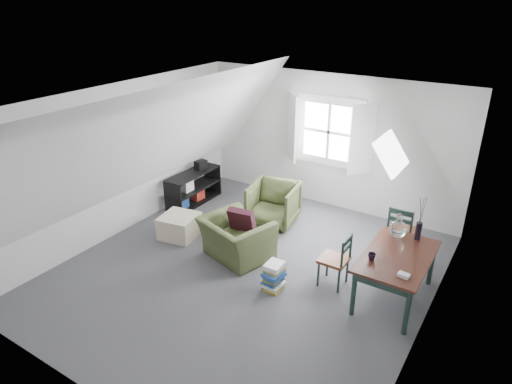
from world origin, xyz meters
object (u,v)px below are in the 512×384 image
Objects in this scene: armchair_far at (273,222)px; dining_chair_far at (401,231)px; dining_table at (397,261)px; dining_chair_near at (336,259)px; ottoman at (179,226)px; magazine_stack at (274,277)px; media_shelf at (192,190)px; armchair_near at (237,256)px.

armchair_far is 2.27m from dining_chair_far.
dining_table is 0.81m from dining_chair_near.
magazine_stack is (2.09, -0.43, 0.01)m from ottoman.
dining_chair_far is 0.72× the size of media_shelf.
dining_table is 1.70× the size of dining_chair_near.
armchair_far is 1.99m from magazine_stack.
dining_table is at bearing -31.99° from armchair_far.
armchair_far is at bearing 0.06° from media_shelf.
ottoman is at bearing -64.81° from media_shelf.
magazine_stack is (-1.46, -0.67, -0.39)m from dining_table.
ottoman is (-1.18, 0.02, 0.19)m from armchair_near.
armchair_near is 0.73× the size of dining_table.
magazine_stack is at bearing -37.80° from dining_chair_near.
dining_chair_near is 3.57m from media_shelf.
dining_table reaches higher than magazine_stack.
dining_chair_near reaches higher than media_shelf.
armchair_far is at bearing -68.83° from armchair_near.
dining_chair_far reaches higher than dining_chair_near.
dining_table is (2.47, -1.03, 0.59)m from armchair_far.
ottoman is 0.42× the size of dining_table.
dining_chair_far is at bearing 169.43° from dining_chair_near.
dining_chair_far is 3.96m from media_shelf.
dining_chair_far is at bearing -131.16° from armchair_near.
dining_chair_near is at bearing 38.76° from magazine_stack.
media_shelf is (-3.42, 1.01, -0.13)m from dining_chair_near.
magazine_stack is (1.01, -1.70, 0.20)m from armchair_far.
dining_chair_far is 1.10× the size of dining_chair_near.
dining_table is at bearing -16.62° from media_shelf.
ottoman is 1.44× the size of magazine_stack.
armchair_far is 2.06× the size of magazine_stack.
armchair_near is 2.55m from dining_chair_far.
media_shelf is at bearing 150.47° from magazine_stack.
armchair_far is 2.74m from dining_table.
armchair_near is 1.24× the size of dining_chair_near.
magazine_stack is at bearing -150.68° from dining_table.
dining_chair_near is (-0.78, -0.13, -0.17)m from dining_table.
armchair_near is at bearing -71.80° from dining_chair_near.
magazine_stack is (2.74, -1.55, -0.08)m from media_shelf.
dining_chair_near is (1.58, 0.13, 0.42)m from armchair_near.
dining_chair_far is 2.15m from magazine_stack.
ottoman is at bearing 15.65° from armchair_near.
magazine_stack is at bearing -68.59° from armchair_far.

